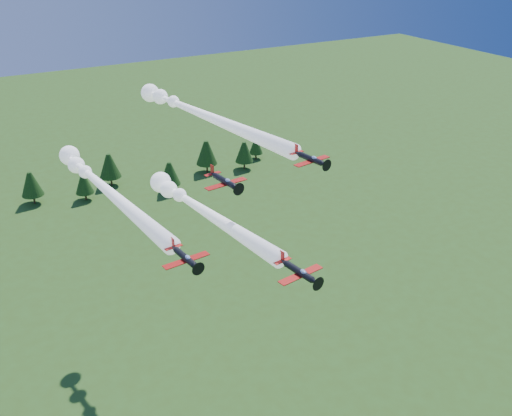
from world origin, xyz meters
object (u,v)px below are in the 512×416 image
plane_left (102,186)px  plane_slot (225,181)px  plane_right (198,112)px  plane_lead (200,208)px

plane_left → plane_slot: size_ratio=6.53×
plane_slot → plane_left: bearing=120.7°
plane_right → plane_left: bearing=-173.0°
plane_left → plane_slot: bearing=-58.4°
plane_left → plane_right: plane_right is taller
plane_lead → plane_right: (7.86, 17.36, 10.13)m
plane_left → plane_lead: bearing=-48.2°
plane_lead → plane_right: bearing=56.5°
plane_lead → plane_left: (-12.57, 11.13, 2.30)m
plane_lead → plane_right: plane_right is taller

